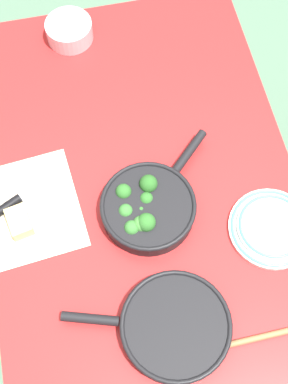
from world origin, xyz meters
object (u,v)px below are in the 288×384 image
(cheese_block, at_px, (19,222))
(grater_knife, at_px, (18,199))
(skillet_broccoli, at_px, (149,206))
(dinner_plate_stack, at_px, (271,227))
(prep_bowl_steel, at_px, (69,31))
(skillet_eggs, at_px, (172,327))
(wooden_spoon, at_px, (234,343))

(cheese_block, bearing_deg, grater_knife, -1.93)
(skillet_broccoli, bearing_deg, dinner_plate_stack, -65.44)
(cheese_block, bearing_deg, prep_bowl_steel, -20.68)
(skillet_broccoli, distance_m, cheese_block, 0.33)
(grater_knife, xyz_separation_m, dinner_plate_stack, (-0.21, -0.62, 0.00))
(skillet_eggs, xyz_separation_m, grater_knife, (0.41, 0.32, -0.01))
(wooden_spoon, xyz_separation_m, prep_bowl_steel, (0.98, 0.24, 0.02))
(cheese_block, height_order, dinner_plate_stack, cheese_block)
(skillet_broccoli, height_order, cheese_block, skillet_broccoli)
(wooden_spoon, bearing_deg, skillet_eggs, -26.65)
(wooden_spoon, relative_size, prep_bowl_steel, 2.74)
(skillet_eggs, relative_size, cheese_block, 4.40)
(cheese_block, distance_m, dinner_plate_stack, 0.64)
(dinner_plate_stack, bearing_deg, cheese_block, 76.93)
(wooden_spoon, distance_m, grater_knife, 0.65)
(skillet_broccoli, relative_size, grater_knife, 1.52)
(skillet_eggs, xyz_separation_m, wooden_spoon, (-0.06, -0.13, -0.02))
(wooden_spoon, bearing_deg, dinner_plate_stack, -124.48)
(skillet_eggs, height_order, dinner_plate_stack, skillet_eggs)
(cheese_block, distance_m, prep_bowl_steel, 0.62)
(skillet_eggs, distance_m, dinner_plate_stack, 0.36)
(grater_knife, xyz_separation_m, cheese_block, (-0.07, 0.00, 0.01))
(skillet_eggs, relative_size, prep_bowl_steel, 2.78)
(wooden_spoon, height_order, grater_knife, grater_knife)
(dinner_plate_stack, height_order, prep_bowl_steel, prep_bowl_steel)
(grater_knife, height_order, dinner_plate_stack, dinner_plate_stack)
(skillet_eggs, height_order, grater_knife, skillet_eggs)
(skillet_eggs, distance_m, wooden_spoon, 0.15)
(skillet_eggs, xyz_separation_m, dinner_plate_stack, (0.19, -0.31, -0.01))
(grater_knife, bearing_deg, prep_bowl_steel, 40.52)
(cheese_block, height_order, prep_bowl_steel, prep_bowl_steel)
(dinner_plate_stack, bearing_deg, prep_bowl_steel, 29.35)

